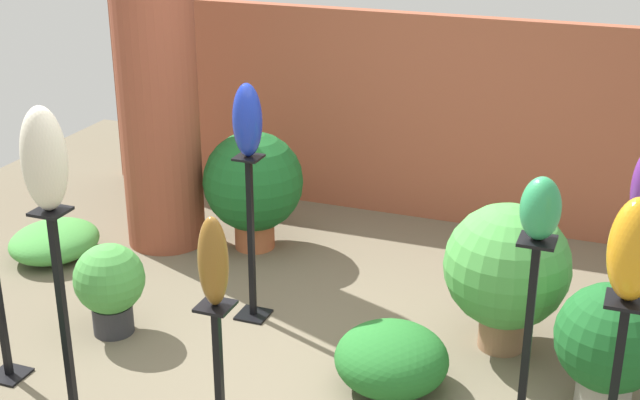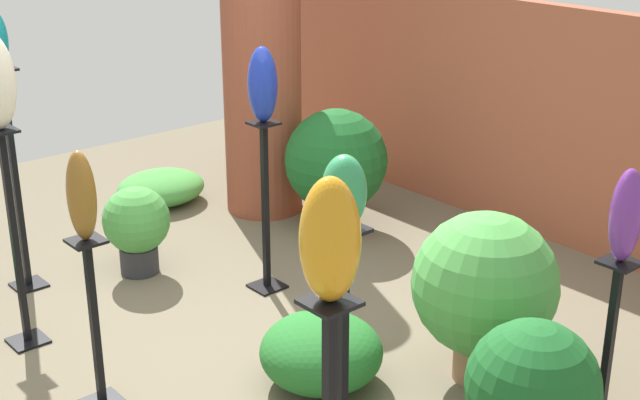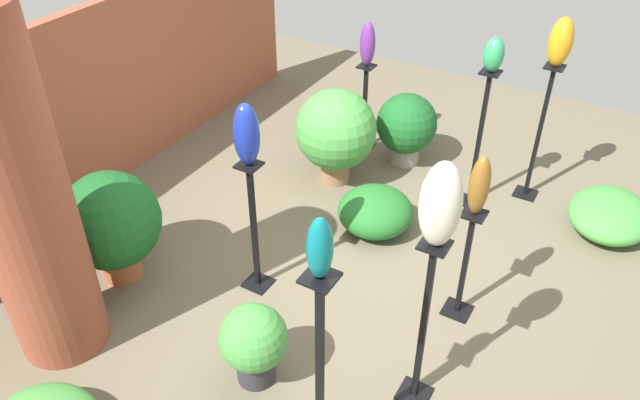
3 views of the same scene
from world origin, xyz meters
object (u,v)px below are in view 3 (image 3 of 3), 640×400
(art_vase_amber, at_px, (561,42))
(pedestal_cobalt, at_px, (254,233))
(brick_pillar, at_px, (21,200))
(pedestal_teal, at_px, (320,384))
(pedestal_jade, at_px, (478,147))
(potted_plant_walkway_edge, at_px, (254,342))
(pedestal_violet, at_px, (364,111))
(art_vase_bronze, at_px, (479,186))
(art_vase_ivory, at_px, (440,205))
(art_vase_violet, at_px, (368,44))
(pedestal_ivory, at_px, (423,332))
(pedestal_amber, at_px, (538,139))
(potted_plant_back_center, at_px, (406,126))
(art_vase_jade, at_px, (494,55))
(pedestal_bronze, at_px, (464,270))
(potted_plant_mid_right, at_px, (111,222))
(art_vase_cobalt, at_px, (247,135))
(art_vase_teal, at_px, (320,248))
(potted_plant_near_pillar, at_px, (336,131))

(art_vase_amber, bearing_deg, pedestal_cobalt, 147.02)
(brick_pillar, distance_m, pedestal_teal, 2.09)
(pedestal_jade, distance_m, potted_plant_walkway_edge, 2.69)
(brick_pillar, height_order, pedestal_jade, brick_pillar)
(pedestal_violet, height_order, art_vase_bronze, art_vase_bronze)
(pedestal_violet, bearing_deg, pedestal_teal, -157.00)
(potted_plant_walkway_edge, bearing_deg, pedestal_violet, 13.95)
(pedestal_jade, distance_m, pedestal_violet, 1.38)
(art_vase_ivory, distance_m, art_vase_violet, 3.16)
(pedestal_ivory, relative_size, art_vase_ivory, 2.47)
(brick_pillar, relative_size, pedestal_amber, 1.87)
(pedestal_teal, bearing_deg, potted_plant_back_center, 15.71)
(art_vase_violet, bearing_deg, pedestal_teal, -157.00)
(art_vase_jade, bearing_deg, art_vase_bronze, -164.15)
(pedestal_bronze, distance_m, potted_plant_mid_right, 2.62)
(art_vase_cobalt, bearing_deg, art_vase_violet, 6.17)
(pedestal_cobalt, bearing_deg, potted_plant_walkway_edge, -145.74)
(pedestal_cobalt, distance_m, art_vase_cobalt, 0.83)
(brick_pillar, bearing_deg, art_vase_jade, -32.40)
(art_vase_teal, height_order, potted_plant_walkway_edge, art_vase_teal)
(brick_pillar, relative_size, art_vase_ivory, 4.69)
(pedestal_teal, bearing_deg, art_vase_teal, 0.00)
(pedestal_bronze, relative_size, potted_plant_near_pillar, 0.98)
(pedestal_bronze, xyz_separation_m, art_vase_cobalt, (-0.51, 1.44, 0.93))
(pedestal_bronze, bearing_deg, art_vase_amber, -0.89)
(pedestal_teal, distance_m, art_vase_cobalt, 1.69)
(art_vase_amber, height_order, art_vase_violet, art_vase_amber)
(brick_pillar, height_order, art_vase_ivory, brick_pillar)
(brick_pillar, xyz_separation_m, art_vase_jade, (3.01, -1.91, 0.24))
(art_vase_violet, height_order, potted_plant_walkway_edge, art_vase_violet)
(pedestal_bronze, xyz_separation_m, pedestal_ivory, (-0.85, -0.02, 0.17))
(pedestal_violet, distance_m, potted_plant_near_pillar, 0.71)
(brick_pillar, relative_size, potted_plant_mid_right, 2.62)
(brick_pillar, distance_m, art_vase_teal, 2.05)
(pedestal_teal, bearing_deg, potted_plant_mid_right, 74.93)
(art_vase_jade, relative_size, art_vase_amber, 0.69)
(potted_plant_walkway_edge, bearing_deg, pedestal_cobalt, 34.26)
(potted_plant_mid_right, bearing_deg, art_vase_violet, -15.28)
(potted_plant_walkway_edge, relative_size, potted_plant_near_pillar, 0.64)
(art_vase_ivory, bearing_deg, potted_plant_near_pillar, 40.73)
(brick_pillar, height_order, art_vase_bronze, brick_pillar)
(art_vase_jade, bearing_deg, art_vase_teal, -177.99)
(pedestal_jade, xyz_separation_m, potted_plant_near_pillar, (-0.29, 1.25, -0.06))
(brick_pillar, bearing_deg, art_vase_teal, -86.91)
(art_vase_amber, relative_size, art_vase_cobalt, 0.90)
(potted_plant_walkway_edge, bearing_deg, pedestal_teal, -113.66)
(pedestal_ivory, bearing_deg, potted_plant_walkway_edge, 112.44)
(potted_plant_near_pillar, bearing_deg, pedestal_amber, -67.73)
(brick_pillar, bearing_deg, potted_plant_mid_right, 11.33)
(pedestal_violet, xyz_separation_m, art_vase_bronze, (-1.78, -1.69, 0.72))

